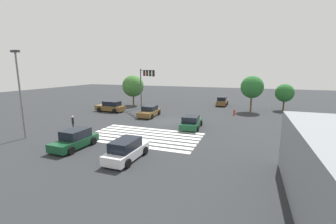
# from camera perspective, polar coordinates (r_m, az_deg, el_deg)

# --- Properties ---
(ground_plane) EXTENTS (120.13, 120.13, 0.00)m
(ground_plane) POSITION_cam_1_polar(r_m,az_deg,el_deg) (29.22, 0.00, -2.35)
(ground_plane) COLOR #2B2D30
(crosswalk_markings) EXTENTS (11.31, 6.30, 0.01)m
(crosswalk_markings) POSITION_cam_1_polar(r_m,az_deg,el_deg) (22.84, -6.29, -6.13)
(crosswalk_markings) COLOR silver
(crosswalk_markings) RESTS_ON ground_plane
(traffic_signal_mast) EXTENTS (4.63, 4.63, 6.76)m
(traffic_signal_mast) POSITION_cam_1_polar(r_m,az_deg,el_deg) (36.60, -5.79, 8.34)
(traffic_signal_mast) COLOR #47474C
(traffic_signal_mast) RESTS_ON ground_plane
(car_0) EXTENTS (2.38, 4.61, 1.46)m
(car_0) POSITION_cam_1_polar(r_m,az_deg,el_deg) (25.89, 5.90, -2.57)
(car_0) COLOR #144728
(car_0) RESTS_ON ground_plane
(car_1) EXTENTS (4.84, 2.17, 1.68)m
(car_1) POSITION_cam_1_polar(r_m,az_deg,el_deg) (36.98, -14.38, 1.33)
(car_1) COLOR brown
(car_1) RESTS_ON ground_plane
(car_2) EXTENTS (2.12, 4.23, 1.58)m
(car_2) POSITION_cam_1_polar(r_m,az_deg,el_deg) (20.84, -22.56, -6.46)
(car_2) COLOR #144728
(car_2) RESTS_ON ground_plane
(car_3) EXTENTS (1.96, 4.27, 1.57)m
(car_3) POSITION_cam_1_polar(r_m,az_deg,el_deg) (17.13, -10.51, -9.45)
(car_3) COLOR silver
(car_3) RESTS_ON ground_plane
(car_4) EXTENTS (2.40, 4.70, 1.50)m
(car_4) POSITION_cam_1_polar(r_m,az_deg,el_deg) (32.29, -4.75, 0.13)
(car_4) COLOR brown
(car_4) RESTS_ON ground_plane
(car_5) EXTENTS (1.93, 4.22, 1.68)m
(car_5) POSITION_cam_1_polar(r_m,az_deg,el_deg) (43.14, 13.58, 2.65)
(car_5) COLOR brown
(car_5) RESTS_ON ground_plane
(pedestrian) EXTENTS (0.41, 0.41, 1.76)m
(pedestrian) POSITION_cam_1_polar(r_m,az_deg,el_deg) (26.20, -23.01, -2.52)
(pedestrian) COLOR #38383D
(pedestrian) RESTS_ON ground_plane
(street_light_pole_a) EXTENTS (0.80, 0.36, 8.35)m
(street_light_pole_a) POSITION_cam_1_polar(r_m,az_deg,el_deg) (25.32, -33.56, 5.27)
(street_light_pole_a) COLOR slate
(street_light_pole_a) RESTS_ON ground_plane
(tree_corner_a) EXTENTS (3.98, 3.98, 5.60)m
(tree_corner_a) POSITION_cam_1_polar(r_m,az_deg,el_deg) (42.42, -8.86, 6.51)
(tree_corner_a) COLOR brown
(tree_corner_a) RESTS_ON ground_plane
(tree_corner_b) EXTENTS (2.91, 2.91, 4.34)m
(tree_corner_b) POSITION_cam_1_polar(r_m,az_deg,el_deg) (41.19, 27.51, 4.31)
(tree_corner_b) COLOR brown
(tree_corner_b) RESTS_ON ground_plane
(tree_corner_c) EXTENTS (3.48, 3.48, 5.67)m
(tree_corner_c) POSITION_cam_1_polar(r_m,az_deg,el_deg) (37.73, 20.58, 5.95)
(tree_corner_c) COLOR brown
(tree_corner_c) RESTS_ON ground_plane
(fire_hydrant) EXTENTS (0.22, 0.22, 0.86)m
(fire_hydrant) POSITION_cam_1_polar(r_m,az_deg,el_deg) (34.30, 16.47, -0.11)
(fire_hydrant) COLOR red
(fire_hydrant) RESTS_ON ground_plane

